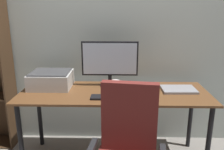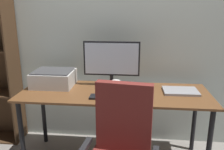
{
  "view_description": "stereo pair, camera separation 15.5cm",
  "coord_description": "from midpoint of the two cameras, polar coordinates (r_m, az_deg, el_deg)",
  "views": [
    {
      "loc": [
        0.03,
        -2.09,
        1.5
      ],
      "look_at": [
        -0.02,
        -0.05,
        0.92
      ],
      "focal_mm": 37.5,
      "sensor_mm": 36.0,
      "label": 1
    },
    {
      "loc": [
        0.18,
        -2.08,
        1.5
      ],
      "look_at": [
        -0.02,
        -0.05,
        0.92
      ],
      "focal_mm": 37.5,
      "sensor_mm": 36.0,
      "label": 2
    }
  ],
  "objects": [
    {
      "name": "printer",
      "position": [
        2.42,
        -16.42,
        -1.06
      ],
      "size": [
        0.4,
        0.34,
        0.16
      ],
      "color": "silver",
      "rests_on": "desk"
    },
    {
      "name": "laptop",
      "position": [
        2.32,
        14.09,
        -3.44
      ],
      "size": [
        0.32,
        0.24,
        0.02
      ],
      "primitive_type": "cube",
      "rotation": [
        0.0,
        0.0,
        0.02
      ],
      "color": "#99999E",
      "rests_on": "desk"
    },
    {
      "name": "back_wall",
      "position": [
        2.58,
        -1.01,
        11.46
      ],
      "size": [
        6.4,
        0.1,
        2.6
      ],
      "primitive_type": "cube",
      "color": "beige",
      "rests_on": "ground"
    },
    {
      "name": "coffee_mug",
      "position": [
        2.22,
        -1.1,
        -2.62
      ],
      "size": [
        0.09,
        0.08,
        0.11
      ],
      "color": "white",
      "rests_on": "desk"
    },
    {
      "name": "mouse",
      "position": [
        2.04,
        3.32,
        -5.51
      ],
      "size": [
        0.08,
        0.11,
        0.03
      ],
      "primitive_type": "cube",
      "rotation": [
        0.0,
        0.0,
        0.27
      ],
      "color": "black",
      "rests_on": "desk"
    },
    {
      "name": "desk",
      "position": [
        2.25,
        -1.45,
        -6.09
      ],
      "size": [
        1.78,
        0.65,
        0.74
      ],
      "color": "brown",
      "rests_on": "ground"
    },
    {
      "name": "keyboard",
      "position": [
        2.06,
        -3.36,
        -5.47
      ],
      "size": [
        0.29,
        0.11,
        0.02
      ],
      "primitive_type": "cube",
      "rotation": [
        0.0,
        0.0,
        -0.01
      ],
      "color": "black",
      "rests_on": "desk"
    },
    {
      "name": "monitor",
      "position": [
        2.32,
        -2.45,
        3.44
      ],
      "size": [
        0.56,
        0.2,
        0.45
      ],
      "color": "black",
      "rests_on": "desk"
    }
  ]
}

